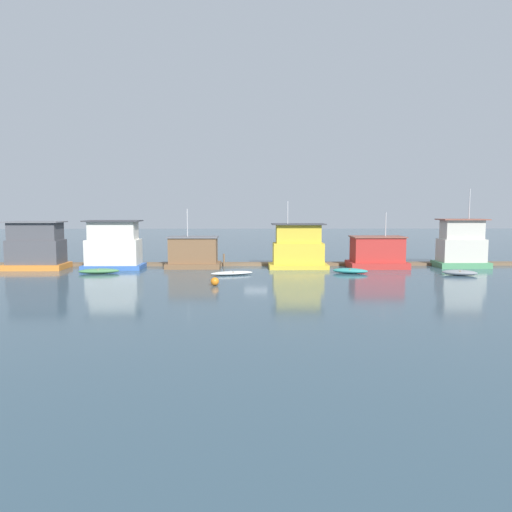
% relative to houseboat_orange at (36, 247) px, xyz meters
% --- Properties ---
extents(ground_plane, '(200.00, 200.00, 0.00)m').
position_rel_houseboat_orange_xyz_m(ground_plane, '(23.20, 0.29, -2.31)').
color(ground_plane, '#385160').
extents(dock_walkway, '(59.60, 1.66, 0.30)m').
position_rel_houseboat_orange_xyz_m(dock_walkway, '(23.20, 2.88, -2.16)').
color(dock_walkway, brown).
rests_on(dock_walkway, ground_plane).
extents(houseboat_orange, '(6.12, 3.95, 5.03)m').
position_rel_houseboat_orange_xyz_m(houseboat_orange, '(0.00, 0.00, 0.00)').
color(houseboat_orange, orange).
rests_on(houseboat_orange, ground_plane).
extents(houseboat_blue, '(6.17, 3.85, 5.12)m').
position_rel_houseboat_orange_xyz_m(houseboat_blue, '(8.09, 0.17, 0.00)').
color(houseboat_blue, '#3866B7').
rests_on(houseboat_blue, ground_plane).
extents(houseboat_brown, '(5.80, 3.83, 6.35)m').
position_rel_houseboat_orange_xyz_m(houseboat_brown, '(16.46, 0.88, -0.70)').
color(houseboat_brown, brown).
rests_on(houseboat_brown, ground_plane).
extents(houseboat_yellow, '(6.25, 3.53, 7.14)m').
position_rel_houseboat_orange_xyz_m(houseboat_yellow, '(27.72, 0.18, -0.23)').
color(houseboat_yellow, gold).
rests_on(houseboat_yellow, ground_plane).
extents(houseboat_red, '(6.18, 4.07, 5.98)m').
position_rel_houseboat_orange_xyz_m(houseboat_red, '(36.28, 0.48, -0.72)').
color(houseboat_red, red).
rests_on(houseboat_red, ground_plane).
extents(houseboat_green, '(5.44, 3.49, 8.48)m').
position_rel_houseboat_orange_xyz_m(houseboat_green, '(45.58, 0.81, 0.01)').
color(houseboat_green, '#4C9360').
rests_on(houseboat_green, ground_plane).
extents(dinghy_green, '(4.05, 1.74, 0.50)m').
position_rel_houseboat_orange_xyz_m(dinghy_green, '(7.67, -3.92, -2.06)').
color(dinghy_green, '#47844C').
rests_on(dinghy_green, ground_plane).
extents(dinghy_white, '(4.38, 2.48, 0.35)m').
position_rel_houseboat_orange_xyz_m(dinghy_white, '(20.79, -5.03, -2.13)').
color(dinghy_white, white).
rests_on(dinghy_white, ground_plane).
extents(dinghy_teal, '(3.67, 2.28, 0.52)m').
position_rel_houseboat_orange_xyz_m(dinghy_teal, '(32.45, -4.17, -2.05)').
color(dinghy_teal, teal).
rests_on(dinghy_teal, ground_plane).
extents(dinghy_grey, '(3.42, 2.21, 0.54)m').
position_rel_houseboat_orange_xyz_m(dinghy_grey, '(42.60, -5.89, -2.04)').
color(dinghy_grey, gray).
rests_on(dinghy_grey, ground_plane).
extents(mooring_post_far_right, '(0.25, 0.25, 1.77)m').
position_rel_houseboat_orange_xyz_m(mooring_post_far_right, '(44.05, 1.80, -1.42)').
color(mooring_post_far_right, brown).
rests_on(mooring_post_far_right, ground_plane).
extents(mooring_post_near_left, '(0.21, 0.21, 1.41)m').
position_rel_houseboat_orange_xyz_m(mooring_post_near_left, '(19.70, 1.80, -1.61)').
color(mooring_post_near_left, brown).
rests_on(mooring_post_near_left, ground_plane).
extents(mooring_post_far_left, '(0.21, 0.21, 1.35)m').
position_rel_houseboat_orange_xyz_m(mooring_post_far_left, '(38.19, 1.80, -1.63)').
color(mooring_post_far_left, '#846B4C').
rests_on(mooring_post_far_left, ground_plane).
extents(buoy_orange, '(0.69, 0.69, 0.69)m').
position_rel_houseboat_orange_xyz_m(buoy_orange, '(19.56, -11.65, -1.96)').
color(buoy_orange, orange).
rests_on(buoy_orange, ground_plane).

